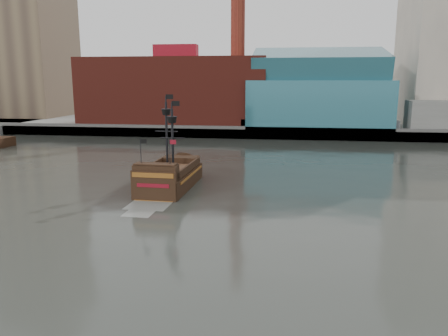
# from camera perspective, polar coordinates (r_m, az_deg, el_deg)

# --- Properties ---
(ground) EXTENTS (400.00, 400.00, 0.00)m
(ground) POSITION_cam_1_polar(r_m,az_deg,el_deg) (30.82, 1.03, -11.70)
(ground) COLOR #262924
(ground) RESTS_ON ground
(promenade_far) EXTENTS (220.00, 60.00, 2.00)m
(promenade_far) POSITION_cam_1_polar(r_m,az_deg,el_deg) (120.69, 6.51, 6.08)
(promenade_far) COLOR slate
(promenade_far) RESTS_ON ground
(seawall) EXTENTS (220.00, 1.00, 2.60)m
(seawall) POSITION_cam_1_polar(r_m,az_deg,el_deg) (91.34, 5.94, 4.58)
(seawall) COLOR #4C4C49
(seawall) RESTS_ON ground
(skyline) EXTENTS (149.00, 45.00, 62.00)m
(skyline) POSITION_cam_1_polar(r_m,az_deg,el_deg) (113.39, 9.42, 17.59)
(skyline) COLOR brown
(skyline) RESTS_ON promenade_far
(pirate_ship) EXTENTS (5.19, 15.19, 11.27)m
(pirate_ship) POSITION_cam_1_polar(r_m,az_deg,el_deg) (50.10, -7.09, -1.44)
(pirate_ship) COLOR black
(pirate_ship) RESTS_ON ground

